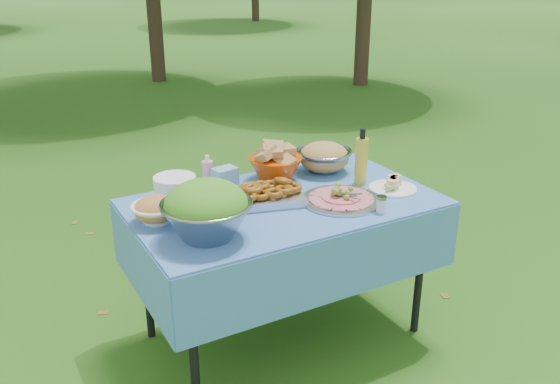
{
  "coord_description": "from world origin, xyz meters",
  "views": [
    {
      "loc": [
        -1.31,
        -2.29,
        1.87
      ],
      "look_at": [
        -0.02,
        0.0,
        0.81
      ],
      "focal_mm": 38.0,
      "sensor_mm": 36.0,
      "label": 1
    }
  ],
  "objects_px": {
    "pasta_bowl_steel": "(324,157)",
    "charcuterie_platter": "(341,193)",
    "salad_bowl": "(206,210)",
    "picnic_table": "(284,270)",
    "bread_bowl": "(275,162)",
    "oil_bottle": "(361,156)",
    "plate_stack": "(175,186)"
  },
  "relations": [
    {
      "from": "picnic_table",
      "to": "bread_bowl",
      "type": "xyz_separation_m",
      "value": [
        0.11,
        0.28,
        0.47
      ]
    },
    {
      "from": "salad_bowl",
      "to": "bread_bowl",
      "type": "bearing_deg",
      "value": 38.53
    },
    {
      "from": "pasta_bowl_steel",
      "to": "salad_bowl",
      "type": "bearing_deg",
      "value": -152.71
    },
    {
      "from": "picnic_table",
      "to": "plate_stack",
      "type": "relative_size",
      "value": 7.02
    },
    {
      "from": "pasta_bowl_steel",
      "to": "charcuterie_platter",
      "type": "xyz_separation_m",
      "value": [
        -0.17,
        -0.41,
        -0.04
      ]
    },
    {
      "from": "bread_bowl",
      "to": "plate_stack",
      "type": "bearing_deg",
      "value": 176.07
    },
    {
      "from": "bread_bowl",
      "to": "charcuterie_platter",
      "type": "relative_size",
      "value": 0.74
    },
    {
      "from": "pasta_bowl_steel",
      "to": "oil_bottle",
      "type": "bearing_deg",
      "value": -77.64
    },
    {
      "from": "charcuterie_platter",
      "to": "oil_bottle",
      "type": "distance_m",
      "value": 0.29
    },
    {
      "from": "bread_bowl",
      "to": "charcuterie_platter",
      "type": "bearing_deg",
      "value": -72.93
    },
    {
      "from": "pasta_bowl_steel",
      "to": "charcuterie_platter",
      "type": "distance_m",
      "value": 0.45
    },
    {
      "from": "plate_stack",
      "to": "salad_bowl",
      "type": "bearing_deg",
      "value": -94.61
    },
    {
      "from": "bread_bowl",
      "to": "pasta_bowl_steel",
      "type": "bearing_deg",
      "value": -1.67
    },
    {
      "from": "charcuterie_platter",
      "to": "oil_bottle",
      "type": "xyz_separation_m",
      "value": [
        0.23,
        0.15,
        0.1
      ]
    },
    {
      "from": "salad_bowl",
      "to": "oil_bottle",
      "type": "bearing_deg",
      "value": 11.83
    },
    {
      "from": "plate_stack",
      "to": "charcuterie_platter",
      "type": "height_order",
      "value": "plate_stack"
    },
    {
      "from": "salad_bowl",
      "to": "pasta_bowl_steel",
      "type": "xyz_separation_m",
      "value": [
        0.88,
        0.45,
        -0.05
      ]
    },
    {
      "from": "salad_bowl",
      "to": "plate_stack",
      "type": "bearing_deg",
      "value": 85.39
    },
    {
      "from": "salad_bowl",
      "to": "plate_stack",
      "type": "distance_m",
      "value": 0.51
    },
    {
      "from": "bread_bowl",
      "to": "charcuterie_platter",
      "type": "height_order",
      "value": "bread_bowl"
    },
    {
      "from": "salad_bowl",
      "to": "bread_bowl",
      "type": "relative_size",
      "value": 1.36
    },
    {
      "from": "picnic_table",
      "to": "pasta_bowl_steel",
      "type": "bearing_deg",
      "value": 33.68
    },
    {
      "from": "salad_bowl",
      "to": "picnic_table",
      "type": "bearing_deg",
      "value": 21.19
    },
    {
      "from": "charcuterie_platter",
      "to": "bread_bowl",
      "type": "bearing_deg",
      "value": 107.07
    },
    {
      "from": "oil_bottle",
      "to": "picnic_table",
      "type": "bearing_deg",
      "value": -178.53
    },
    {
      "from": "bread_bowl",
      "to": "oil_bottle",
      "type": "relative_size",
      "value": 0.96
    },
    {
      "from": "bread_bowl",
      "to": "charcuterie_platter",
      "type": "distance_m",
      "value": 0.44
    },
    {
      "from": "picnic_table",
      "to": "oil_bottle",
      "type": "height_order",
      "value": "oil_bottle"
    },
    {
      "from": "picnic_table",
      "to": "pasta_bowl_steel",
      "type": "xyz_separation_m",
      "value": [
        0.41,
        0.27,
        0.46
      ]
    },
    {
      "from": "salad_bowl",
      "to": "pasta_bowl_steel",
      "type": "height_order",
      "value": "salad_bowl"
    },
    {
      "from": "salad_bowl",
      "to": "plate_stack",
      "type": "xyz_separation_m",
      "value": [
        0.04,
        0.5,
        -0.07
      ]
    },
    {
      "from": "plate_stack",
      "to": "pasta_bowl_steel",
      "type": "height_order",
      "value": "pasta_bowl_steel"
    }
  ]
}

